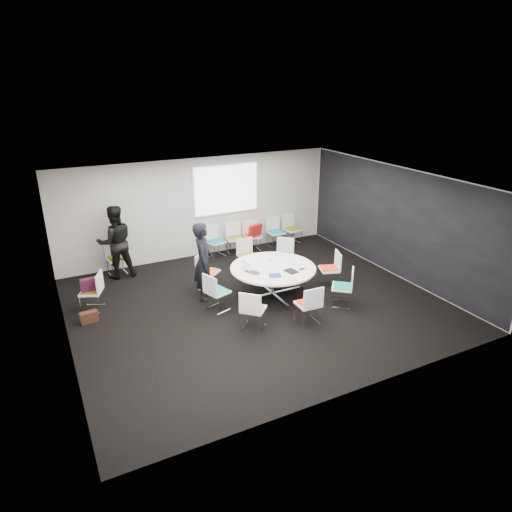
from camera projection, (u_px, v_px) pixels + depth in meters
name	position (u px, v px, depth m)	size (l,w,h in m)	color
room_shell	(260.00, 246.00, 9.96)	(8.08, 7.08, 2.88)	black
conference_table	(273.00, 276.00, 10.65)	(1.99, 1.99, 0.73)	silver
projection_screen	(226.00, 189.00, 12.96)	(1.90, 0.03, 1.35)	white
chair_ring_a	(329.00, 275.00, 11.25)	(0.57, 0.58, 0.88)	silver
chair_ring_b	(284.00, 261.00, 12.08)	(0.64, 0.64, 0.88)	silver
chair_ring_c	(248.00, 262.00, 12.06)	(0.46, 0.45, 0.88)	silver
chair_ring_d	(208.00, 278.00, 11.09)	(0.64, 0.64, 0.88)	silver
chair_ring_e	(217.00, 299.00, 10.07)	(0.57, 0.58, 0.88)	silver
chair_ring_f	(253.00, 317.00, 9.32)	(0.64, 0.64, 0.88)	silver
chair_ring_g	(308.00, 311.00, 9.52)	(0.48, 0.47, 0.88)	silver
chair_ring_h	(342.00, 294.00, 10.30)	(0.64, 0.64, 0.88)	silver
chair_back_a	(216.00, 247.00, 13.09)	(0.55, 0.54, 0.88)	silver
chair_back_b	(235.00, 244.00, 13.34)	(0.53, 0.52, 0.88)	silver
chair_back_c	(252.00, 241.00, 13.55)	(0.51, 0.50, 0.88)	silver
chair_back_d	(276.00, 237.00, 13.88)	(0.46, 0.45, 0.88)	silver
chair_back_e	(292.00, 234.00, 14.13)	(0.52, 0.51, 0.88)	silver
chair_spare_left	(93.00, 298.00, 10.08)	(0.60, 0.60, 0.88)	silver
chair_person_back	(117.00, 264.00, 11.90)	(0.51, 0.50, 0.88)	silver
person_main	(203.00, 261.00, 10.38)	(0.67, 0.44, 1.84)	black
person_back	(116.00, 242.00, 11.51)	(0.92, 0.72, 1.90)	black
laptop	(254.00, 271.00, 10.31)	(0.36, 0.23, 0.03)	#333338
laptop_lid	(246.00, 265.00, 10.34)	(0.30, 0.02, 0.22)	silver
notebook_black	(291.00, 271.00, 10.32)	(0.22, 0.30, 0.02)	black
tablet_folio	(275.00, 275.00, 10.10)	(0.26, 0.20, 0.03)	navy
papers_right	(283.00, 259.00, 11.00)	(0.30, 0.21, 0.00)	silver
papers_front	(303.00, 263.00, 10.77)	(0.30, 0.21, 0.00)	silver
cup	(270.00, 260.00, 10.86)	(0.08, 0.08, 0.09)	white
phone	(302.00, 269.00, 10.45)	(0.14, 0.07, 0.01)	black
maroon_bag	(90.00, 284.00, 9.95)	(0.40, 0.14, 0.28)	#40112A
brown_bag	(89.00, 317.00, 9.62)	(0.36, 0.16, 0.24)	#371B11
red_jacket	(255.00, 230.00, 13.20)	(0.44, 0.10, 0.35)	#A61514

